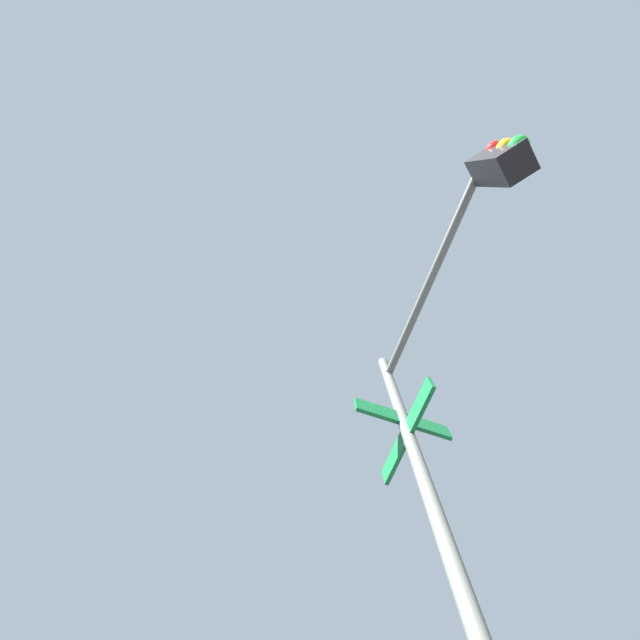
{
  "coord_description": "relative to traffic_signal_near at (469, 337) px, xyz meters",
  "views": [
    {
      "loc": [
        -4.71,
        -6.29,
        1.31
      ],
      "look_at": [
        -5.7,
        -6.94,
        4.87
      ],
      "focal_mm": 23.28,
      "sensor_mm": 36.0,
      "label": 1
    }
  ],
  "objects": [
    {
      "name": "traffic_signal_near",
      "position": [
        0.0,
        0.0,
        0.0
      ],
      "size": [
        2.1,
        2.65,
        6.22
      ],
      "color": "#474C47",
      "rests_on": "ground_plane"
    }
  ]
}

